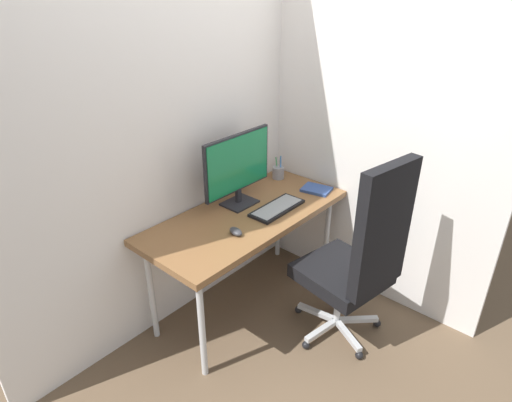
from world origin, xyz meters
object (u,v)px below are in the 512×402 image
object	(u,v)px
keyboard	(277,208)
pen_holder	(278,172)
monitor	(238,166)
notebook	(316,189)
office_chair	(360,257)
mouse	(236,231)

from	to	relation	value
keyboard	pen_holder	world-z (taller)	pen_holder
monitor	keyboard	distance (m)	0.37
keyboard	notebook	world-z (taller)	keyboard
office_chair	monitor	bearing A→B (deg)	97.74
monitor	pen_holder	distance (m)	0.54
monitor	pen_holder	world-z (taller)	monitor
keyboard	monitor	bearing A→B (deg)	112.61
mouse	pen_holder	bearing A→B (deg)	34.20
mouse	pen_holder	size ratio (longest dim) A/B	0.58
notebook	keyboard	bearing A→B (deg)	163.47
office_chair	pen_holder	world-z (taller)	office_chair
keyboard	pen_holder	distance (m)	0.49
office_chair	pen_holder	distance (m)	0.99
office_chair	pen_holder	size ratio (longest dim) A/B	7.12
keyboard	notebook	size ratio (longest dim) A/B	2.06
monitor	notebook	xyz separation A→B (m)	(0.50, -0.28, -0.26)
keyboard	mouse	bearing A→B (deg)	-178.20
mouse	office_chair	bearing A→B (deg)	-43.05
monitor	keyboard	bearing A→B (deg)	-67.39
monitor	notebook	size ratio (longest dim) A/B	2.91
office_chair	keyboard	size ratio (longest dim) A/B	3.13
monitor	office_chair	bearing A→B (deg)	-82.26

